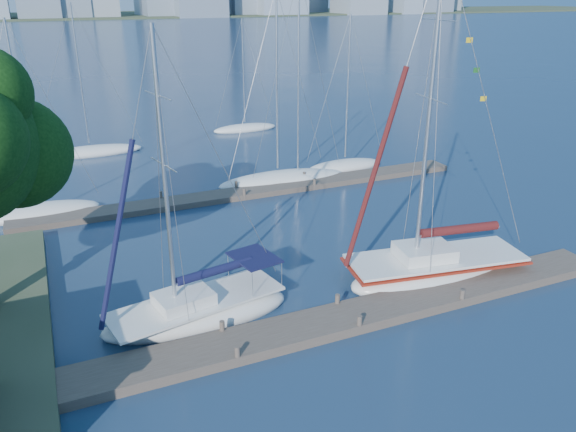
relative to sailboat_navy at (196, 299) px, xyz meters
name	(u,v)px	position (x,y,z in m)	size (l,w,h in m)	color
ground	(348,322)	(5.52, -2.63, -0.98)	(700.00, 700.00, 0.00)	#162C48
near_dock	(348,318)	(5.52, -2.63, -0.78)	(26.00, 2.00, 0.40)	#4D4138
far_dock	(255,191)	(7.52, 13.37, -0.80)	(30.00, 1.80, 0.36)	#4D4138
far_shore	(47,17)	(5.52, 317.37, -0.98)	(800.00, 100.00, 1.50)	#38472D
sailboat_navy	(196,299)	(0.00, 0.00, 0.00)	(8.01, 3.93, 12.06)	white
sailboat_maroon	(436,254)	(11.16, -0.81, 0.17)	(9.23, 4.26, 14.99)	white
bg_boat_0	(39,212)	(-5.63, 14.90, -0.73)	(7.11, 2.54, 11.55)	white
bg_boat_2	(278,179)	(9.81, 14.92, -0.71)	(8.90, 5.04, 13.10)	white
bg_boat_3	(298,178)	(11.23, 14.63, -0.71)	(7.30, 3.04, 14.06)	white
bg_boat_4	(345,166)	(15.70, 15.90, -0.74)	(6.28, 2.58, 11.35)	white
bg_boat_6	(90,152)	(-1.42, 27.79, -0.74)	(8.59, 3.73, 12.04)	white
bg_boat_7	(245,128)	(13.09, 30.82, -0.76)	(6.49, 3.02, 10.50)	white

